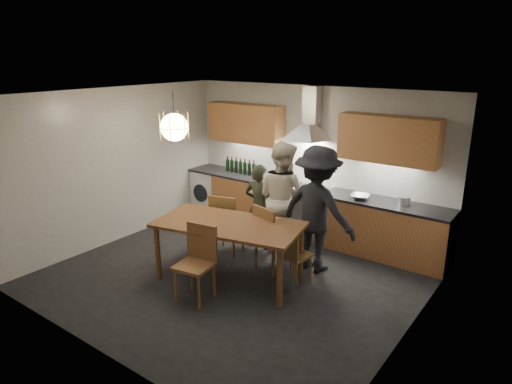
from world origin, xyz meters
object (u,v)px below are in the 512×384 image
Objects in this scene: person_left at (259,207)px; person_right at (317,209)px; chair_back_left at (225,221)px; mixing_bowl at (360,197)px; person_mid at (282,198)px; dining_table at (229,230)px; chair_front at (198,257)px; stock_pot at (404,201)px; wine_bottles at (240,166)px.

person_right is at bearing 165.96° from person_left.
chair_back_left is 1.52m from person_right.
mixing_bowl is at bearing -157.29° from person_left.
mixing_bowl is (1.01, 0.71, 0.03)m from person_mid.
chair_front is at bearing -104.65° from dining_table.
chair_back_left reaches higher than mixing_bowl.
chair_back_left is at bearing -147.71° from stock_pot.
person_right is at bearing 38.79° from dining_table.
person_left is (0.28, 0.54, 0.14)m from chair_back_left.
wine_bottles is (-2.52, 0.14, 0.11)m from mixing_bowl.
dining_table is at bearing 97.66° from person_mid.
chair_front is 1.89m from person_right.
dining_table is 1.21× the size of person_mid.
stock_pot is (0.92, 1.06, 0.02)m from person_right.
wine_bottles is (-1.44, 2.11, 0.29)m from dining_table.
stock_pot reaches higher than chair_back_left.
stock_pot is at bearing -126.38° from person_right.
chair_back_left is 1.36m from chair_front.
person_right is at bearing 173.86° from person_mid.
person_left reaches higher than chair_front.
dining_table is 0.64m from chair_front.
wine_bottles is (-2.26, 1.08, 0.11)m from person_right.
person_left is 0.78× the size of person_mid.
person_mid is 6.06× the size of mixing_bowl.
stock_pot is (1.68, 0.84, 0.05)m from person_mid.
mixing_bowl reaches higher than dining_table.
dining_table is at bearing -55.69° from wine_bottles.
person_right is at bearing 53.73° from chair_front.
chair_back_left is 5.56× the size of stock_pot.
person_left is 1.16m from person_right.
person_mid reaches higher than mixing_bowl.
dining_table is at bearing 55.74° from person_right.
person_mid is at bearing -153.51° from stock_pot.
chair_back_left is 3.33× the size of mixing_bowl.
wine_bottles is (-3.18, 0.01, 0.09)m from stock_pot.
chair_back_left is 1.78m from wine_bottles.
stock_pot reaches higher than mixing_bowl.
person_mid is 0.79m from person_right.
person_right is 6.24× the size of mixing_bowl.
person_mid is at bearing 78.27° from chair_front.
dining_table is 1.27m from person_mid.
mixing_bowl is (1.08, 1.97, 0.18)m from dining_table.
chair_front is at bearing -123.08° from stock_pot.
wine_bottles is at bearing 108.49° from chair_front.
dining_table is 12.23× the size of stock_pot.
person_left is 4.75× the size of mixing_bowl.
stock_pot is 0.25× the size of wine_bottles.
chair_front is at bearing -113.10° from mixing_bowl.
dining_table is 2.57m from wine_bottles.
wine_bottles is (-1.13, 0.95, 0.33)m from person_left.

